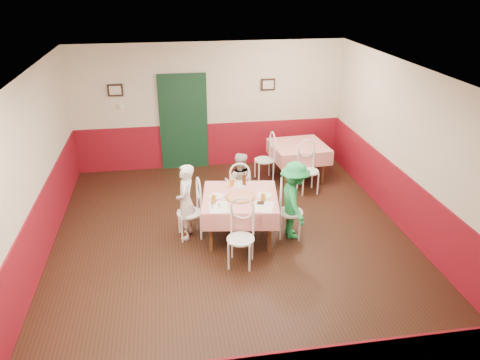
{
  "coord_description": "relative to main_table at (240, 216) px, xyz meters",
  "views": [
    {
      "loc": [
        -0.96,
        -6.62,
        4.18
      ],
      "look_at": [
        0.15,
        0.22,
        1.05
      ],
      "focal_mm": 35.0,
      "sensor_mm": 36.0,
      "label": 1
    }
  ],
  "objects": [
    {
      "name": "floor",
      "position": [
        -0.15,
        -0.22,
        -0.38
      ],
      "size": [
        7.0,
        7.0,
        0.0
      ],
      "primitive_type": "plane",
      "color": "black",
      "rests_on": "ground"
    },
    {
      "name": "ceiling",
      "position": [
        -0.15,
        -0.22,
        2.42
      ],
      "size": [
        7.0,
        7.0,
        0.0
      ],
      "primitive_type": "plane",
      "color": "white",
      "rests_on": "back_wall"
    },
    {
      "name": "back_wall",
      "position": [
        -0.15,
        3.28,
        1.02
      ],
      "size": [
        6.0,
        0.1,
        2.8
      ],
      "primitive_type": "cube",
      "color": "beige",
      "rests_on": "ground"
    },
    {
      "name": "front_wall",
      "position": [
        -0.15,
        -3.72,
        1.02
      ],
      "size": [
        6.0,
        0.1,
        2.8
      ],
      "primitive_type": "cube",
      "color": "beige",
      "rests_on": "ground"
    },
    {
      "name": "left_wall",
      "position": [
        -3.15,
        -0.22,
        1.02
      ],
      "size": [
        0.1,
        7.0,
        2.8
      ],
      "primitive_type": "cube",
      "color": "beige",
      "rests_on": "ground"
    },
    {
      "name": "right_wall",
      "position": [
        2.85,
        -0.22,
        1.02
      ],
      "size": [
        0.1,
        7.0,
        2.8
      ],
      "primitive_type": "cube",
      "color": "beige",
      "rests_on": "ground"
    },
    {
      "name": "wainscot_back",
      "position": [
        -0.15,
        3.26,
        0.12
      ],
      "size": [
        6.0,
        0.03,
        1.0
      ],
      "primitive_type": "cube",
      "color": "maroon",
      "rests_on": "ground"
    },
    {
      "name": "wainscot_left",
      "position": [
        -3.13,
        -0.22,
        0.12
      ],
      "size": [
        0.03,
        7.0,
        1.0
      ],
      "primitive_type": "cube",
      "color": "maroon",
      "rests_on": "ground"
    },
    {
      "name": "wainscot_right",
      "position": [
        2.84,
        -0.22,
        0.12
      ],
      "size": [
        0.03,
        7.0,
        1.0
      ],
      "primitive_type": "cube",
      "color": "maroon",
      "rests_on": "ground"
    },
    {
      "name": "door",
      "position": [
        -0.75,
        3.23,
        0.68
      ],
      "size": [
        0.96,
        0.06,
        2.1
      ],
      "primitive_type": "cube",
      "color": "black",
      "rests_on": "ground"
    },
    {
      "name": "picture_left",
      "position": [
        -2.15,
        3.23,
        1.48
      ],
      "size": [
        0.32,
        0.03,
        0.26
      ],
      "primitive_type": "cube",
      "color": "black",
      "rests_on": "back_wall"
    },
    {
      "name": "picture_right",
      "position": [
        1.15,
        3.23,
        1.48
      ],
      "size": [
        0.32,
        0.03,
        0.26
      ],
      "primitive_type": "cube",
      "color": "black",
      "rests_on": "back_wall"
    },
    {
      "name": "thermostat",
      "position": [
        -2.05,
        3.23,
        1.12
      ],
      "size": [
        0.1,
        0.03,
        0.1
      ],
      "primitive_type": "cube",
      "color": "white",
      "rests_on": "back_wall"
    },
    {
      "name": "main_table",
      "position": [
        0.0,
        0.0,
        0.0
      ],
      "size": [
        1.39,
        1.39,
        0.77
      ],
      "primitive_type": "cube",
      "rotation": [
        0.0,
        0.0,
        -0.15
      ],
      "color": "red",
      "rests_on": "ground"
    },
    {
      "name": "second_table",
      "position": [
        1.65,
        2.26,
        0.0
      ],
      "size": [
        1.2,
        1.2,
        0.77
      ],
      "primitive_type": "cube",
      "rotation": [
        0.0,
        0.0,
        0.07
      ],
      "color": "red",
      "rests_on": "ground"
    },
    {
      "name": "chair_left",
      "position": [
        -0.84,
        0.13,
        0.08
      ],
      "size": [
        0.46,
        0.46,
        0.9
      ],
      "primitive_type": null,
      "rotation": [
        0.0,
        0.0,
        -1.47
      ],
      "color": "white",
      "rests_on": "ground"
    },
    {
      "name": "chair_right",
      "position": [
        0.84,
        -0.13,
        0.08
      ],
      "size": [
        0.52,
        0.52,
        0.9
      ],
      "primitive_type": null,
      "rotation": [
        0.0,
        0.0,
        1.29
      ],
      "color": "white",
      "rests_on": "ground"
    },
    {
      "name": "chair_far",
      "position": [
        0.13,
        0.84,
        0.08
      ],
      "size": [
        0.47,
        0.47,
        0.9
      ],
      "primitive_type": null,
      "rotation": [
        0.0,
        0.0,
        3.02
      ],
      "color": "white",
      "rests_on": "ground"
    },
    {
      "name": "chair_near",
      "position": [
        -0.13,
        -0.84,
        0.08
      ],
      "size": [
        0.53,
        0.53,
        0.9
      ],
      "primitive_type": null,
      "rotation": [
        0.0,
        0.0,
        -0.31
      ],
      "color": "white",
      "rests_on": "ground"
    },
    {
      "name": "chair_second_a",
      "position": [
        0.9,
        2.26,
        0.08
      ],
      "size": [
        0.45,
        0.45,
        0.9
      ],
      "primitive_type": null,
      "rotation": [
        0.0,
        0.0,
        -1.5
      ],
      "color": "white",
      "rests_on": "ground"
    },
    {
      "name": "chair_second_b",
      "position": [
        1.65,
        1.51,
        0.08
      ],
      "size": [
        0.45,
        0.45,
        0.9
      ],
      "primitive_type": null,
      "rotation": [
        0.0,
        0.0,
        0.07
      ],
      "color": "white",
      "rests_on": "ground"
    },
    {
      "name": "pizza",
      "position": [
        -0.0,
        -0.06,
        0.4
      ],
      "size": [
        0.53,
        0.53,
        0.03
      ],
      "primitive_type": "cylinder",
      "rotation": [
        0.0,
        0.0,
        -0.15
      ],
      "color": "#B74723",
      "rests_on": "main_table"
    },
    {
      "name": "plate_left",
      "position": [
        -0.39,
        0.04,
        0.39
      ],
      "size": [
        0.28,
        0.28,
        0.01
      ],
      "primitive_type": "cylinder",
      "rotation": [
        0.0,
        0.0,
        -0.15
      ],
      "color": "white",
      "rests_on": "main_table"
    },
    {
      "name": "plate_right",
      "position": [
        0.39,
        -0.06,
        0.39
      ],
      "size": [
        0.28,
        0.28,
        0.01
      ],
      "primitive_type": "cylinder",
      "rotation": [
        0.0,
        0.0,
        -0.15
      ],
      "color": "white",
      "rests_on": "main_table"
    },
    {
      "name": "plate_far",
      "position": [
        0.03,
        0.4,
        0.39
      ],
      "size": [
        0.28,
        0.28,
        0.01
      ],
      "primitive_type": "cylinder",
      "rotation": [
        0.0,
        0.0,
        -0.15
      ],
      "color": "white",
      "rests_on": "main_table"
    },
    {
      "name": "glass_a",
      "position": [
        -0.46,
        -0.18,
        0.45
      ],
      "size": [
        0.08,
        0.08,
        0.13
      ],
      "primitive_type": "cylinder",
      "rotation": [
        0.0,
        0.0,
        -0.15
      ],
      "color": "#BF7219",
      "rests_on": "main_table"
    },
    {
      "name": "glass_b",
      "position": [
        0.34,
        -0.24,
        0.45
      ],
      "size": [
        0.08,
        0.08,
        0.13
      ],
      "primitive_type": "cylinder",
      "rotation": [
        0.0,
        0.0,
        -0.15
      ],
      "color": "#BF7219",
      "rests_on": "main_table"
    },
    {
      "name": "glass_c",
      "position": [
        -0.08,
        0.39,
        0.45
      ],
      "size": [
        0.09,
        0.09,
        0.14
      ],
      "primitive_type": "cylinder",
      "rotation": [
        0.0,
        0.0,
        -0.15
      ],
      "color": "#BF7219",
      "rests_on": "main_table"
    },
    {
      "name": "beer_bottle",
      "position": [
        0.14,
        0.41,
        0.5
      ],
      "size": [
        0.07,
        0.07,
        0.23
      ],
      "primitive_type": "cylinder",
      "rotation": [
        0.0,
        0.0,
        -0.15
      ],
      "color": "#381C0A",
      "rests_on": "main_table"
    },
    {
      "name": "shaker_a",
      "position": [
        -0.5,
        -0.38,
        0.43
      ],
      "size": [
        0.04,
        0.04,
        0.09
      ],
      "primitive_type": "cylinder",
      "rotation": [
        0.0,
        0.0,
        -0.15
      ],
      "color": "silver",
      "rests_on": "main_table"
    },
    {
      "name": "shaker_b",
      "position": [
        -0.4,
        -0.4,
        0.43
      ],
      "size": [
        0.04,
        0.04,
        0.09
      ],
      "primitive_type": "cylinder",
      "rotation": [
        0.0,
        0.0,
        -0.15
      ],
      "color": "silver",
      "rests_on": "main_table"
    },
    {
      "name": "shaker_c",
      "position": [
        -0.49,
        -0.27,
        0.43
      ],
      "size": [
        0.04,
        0.04,
        0.09
      ],
      "primitive_type": "cylinder",
      "rotation": [
        0.0,
        0.0,
        -0.15
      ],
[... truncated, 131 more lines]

